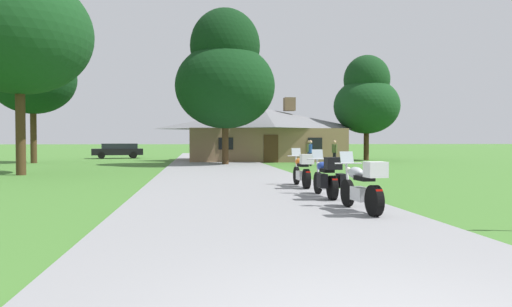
{
  "coord_description": "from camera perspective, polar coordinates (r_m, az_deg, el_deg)",
  "views": [
    {
      "loc": [
        -1.41,
        -3.27,
        1.59
      ],
      "look_at": [
        1.38,
        18.28,
        1.02
      ],
      "focal_mm": 32.37,
      "sensor_mm": 36.0,
      "label": 1
    }
  ],
  "objects": [
    {
      "name": "tree_left_near",
      "position": [
        25.18,
        -27.23,
        14.83
      ],
      "size": [
        6.71,
        6.71,
        11.87
      ],
      "color": "#422D19",
      "rests_on": "ground"
    },
    {
      "name": "ground_plane",
      "position": [
        23.36,
        -3.9,
        -2.42
      ],
      "size": [
        500.0,
        500.0,
        0.0
      ],
      "primitive_type": "plane",
      "color": "#42752D"
    },
    {
      "name": "motorcycle_blue_second_in_row",
      "position": [
        12.72,
        8.8,
        -2.96
      ],
      "size": [
        0.72,
        2.08,
        1.3
      ],
      "rotation": [
        0.0,
        0.0,
        0.0
      ],
      "color": "black",
      "rests_on": "asphalt_driveway"
    },
    {
      "name": "tree_left_far",
      "position": [
        38.0,
        -25.88,
        9.46
      ],
      "size": [
        6.14,
        6.14,
        10.98
      ],
      "color": "#422D19",
      "rests_on": "ground"
    },
    {
      "name": "tree_by_lodge_front",
      "position": [
        31.43,
        -3.83,
        9.74
      ],
      "size": [
        6.68,
        6.68,
        10.48
      ],
      "color": "#422D19",
      "rests_on": "ground"
    },
    {
      "name": "motorcycle_orange_farthest_in_row",
      "position": [
        15.61,
        5.74,
        -2.09
      ],
      "size": [
        0.66,
        2.08,
        1.3
      ],
      "rotation": [
        0.0,
        0.0,
        0.01
      ],
      "color": "black",
      "rests_on": "asphalt_driveway"
    },
    {
      "name": "tree_right_of_lodge",
      "position": [
        40.29,
        13.51,
        6.66
      ],
      "size": [
        5.52,
        5.52,
        8.87
      ],
      "color": "#422D19",
      "rests_on": "ground"
    },
    {
      "name": "parked_black_suv_far_left",
      "position": [
        45.35,
        -16.7,
        0.4
      ],
      "size": [
        4.89,
        2.77,
        1.4
      ],
      "rotation": [
        0.0,
        0.0,
        1.78
      ],
      "color": "black",
      "rests_on": "ground"
    },
    {
      "name": "motorcycle_silver_nearest_to_camera",
      "position": [
        10.28,
        13.07,
        -3.98
      ],
      "size": [
        0.66,
        2.08,
        1.3
      ],
      "rotation": [
        0.0,
        0.0,
        0.06
      ],
      "color": "black",
      "rests_on": "asphalt_driveway"
    },
    {
      "name": "bystander_blue_shirt_beside_signpost",
      "position": [
        30.03,
        6.76,
        0.22
      ],
      "size": [
        0.29,
        0.54,
        1.67
      ],
      "rotation": [
        0.0,
        0.0,
        4.5
      ],
      "color": "black",
      "rests_on": "ground"
    },
    {
      "name": "bystander_olive_shirt_near_lodge",
      "position": [
        34.54,
        6.55,
        0.39
      ],
      "size": [
        0.39,
        0.46,
        1.67
      ],
      "rotation": [
        0.0,
        0.0,
        0.94
      ],
      "color": "navy",
      "rests_on": "ground"
    },
    {
      "name": "stone_lodge",
      "position": [
        38.61,
        0.96,
        2.48
      ],
      "size": [
        12.92,
        8.14,
        5.28
      ],
      "color": "#896B4C",
      "rests_on": "ground"
    },
    {
      "name": "bystander_olive_shirt_by_tree",
      "position": [
        30.97,
        9.68,
        0.25
      ],
      "size": [
        0.28,
        0.54,
        1.67
      ],
      "rotation": [
        0.0,
        0.0,
        1.75
      ],
      "color": "black",
      "rests_on": "ground"
    },
    {
      "name": "asphalt_driveway",
      "position": [
        21.37,
        -3.57,
        -2.7
      ],
      "size": [
        6.4,
        80.0,
        0.06
      ],
      "primitive_type": "cube",
      "color": "gray",
      "rests_on": "ground"
    }
  ]
}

